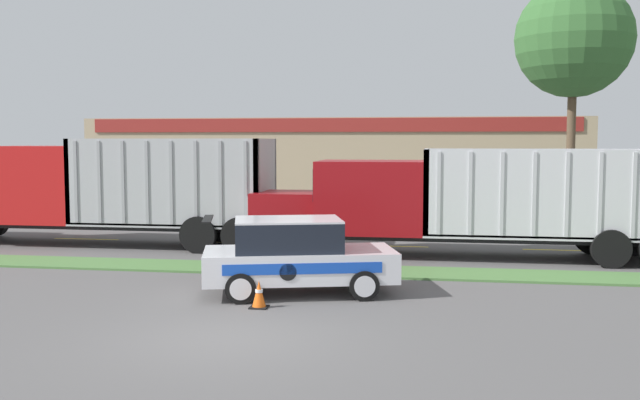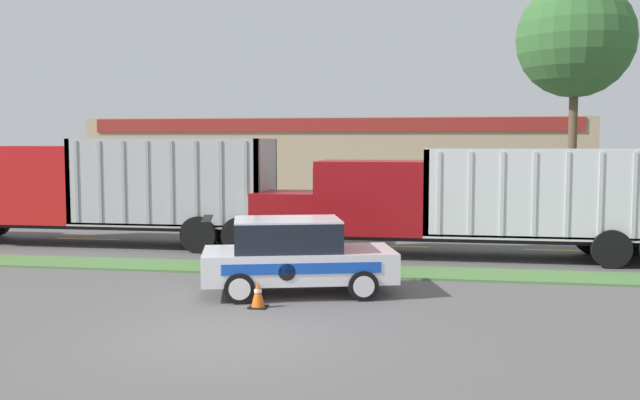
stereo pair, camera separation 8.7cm
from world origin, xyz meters
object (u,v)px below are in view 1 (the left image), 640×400
Objects in this scene: rally_car at (296,255)px; dump_truck_far_right at (69,193)px; traffic_cone at (259,294)px; dump_truck_lead at (417,205)px.

dump_truck_far_right is at bearing 144.23° from rally_car.
traffic_cone is at bearing -107.85° from rally_car.
dump_truck_lead is at bearing -3.61° from dump_truck_far_right.
dump_truck_lead is 11.68m from dump_truck_far_right.
traffic_cone is at bearing -112.87° from dump_truck_lead.
rally_car is at bearing -114.12° from dump_truck_lead.
dump_truck_lead is 8.02m from traffic_cone.
rally_car is (9.06, -6.53, -0.84)m from dump_truck_far_right.
traffic_cone is at bearing -43.12° from dump_truck_far_right.
dump_truck_far_right is at bearing 176.39° from dump_truck_lead.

